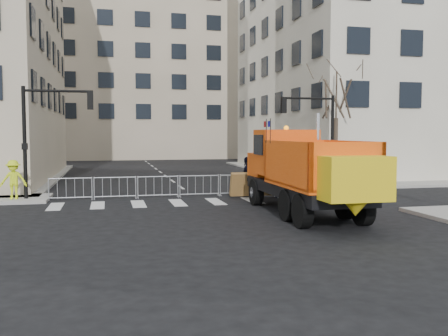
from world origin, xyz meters
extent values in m
plane|color=black|center=(0.00, 0.00, 0.00)|extent=(120.00, 120.00, 0.00)
cube|color=gray|center=(0.00, 8.50, 0.07)|extent=(64.00, 5.00, 0.15)
cube|color=tan|center=(0.00, 52.00, 12.00)|extent=(30.00, 18.00, 24.00)
cylinder|color=black|center=(-8.00, 7.50, 2.70)|extent=(0.18, 0.18, 5.40)
cylinder|color=black|center=(8.50, 9.50, 2.70)|extent=(0.18, 0.18, 5.40)
cube|color=black|center=(3.30, 1.11, 1.01)|extent=(2.53, 7.71, 0.48)
cylinder|color=black|center=(2.20, 3.89, 0.59)|extent=(0.38, 1.18, 1.17)
cylinder|color=black|center=(4.44, 3.87, 0.59)|extent=(0.38, 1.18, 1.17)
cylinder|color=black|center=(2.16, -0.27, 0.59)|extent=(0.38, 1.18, 1.17)
cylinder|color=black|center=(4.40, -0.29, 0.59)|extent=(0.38, 1.18, 1.17)
cylinder|color=black|center=(2.15, -1.66, 0.59)|extent=(0.38, 1.18, 1.17)
cylinder|color=black|center=(4.39, -1.68, 0.59)|extent=(0.38, 1.18, 1.17)
cube|color=#F4520D|center=(3.33, 4.52, 1.76)|extent=(2.26, 1.73, 1.07)
cube|color=#F4520D|center=(3.31, 3.14, 2.40)|extent=(2.47, 1.73, 1.92)
cylinder|color=silver|center=(4.43, 2.32, 2.78)|extent=(0.15, 0.15, 2.56)
cube|color=#F4520D|center=(3.28, -0.39, 2.14)|extent=(2.71, 4.72, 1.76)
cube|color=yellow|center=(3.25, -3.27, 1.82)|extent=(2.15, 1.09, 1.39)
cube|color=brown|center=(3.35, 6.34, 0.69)|extent=(3.42, 0.65, 1.20)
imported|color=black|center=(4.14, 6.30, 1.02)|extent=(0.83, 0.63, 2.03)
imported|color=black|center=(4.35, 6.16, 0.97)|extent=(1.05, 0.87, 1.94)
imported|color=black|center=(2.66, 7.00, 1.01)|extent=(0.96, 1.28, 2.02)
imported|color=#DAF31C|center=(-8.52, 7.37, 1.06)|extent=(1.20, 0.71, 1.83)
cube|color=maroon|center=(4.47, 9.81, 0.70)|extent=(0.57, 0.54, 1.10)
camera|label=1|loc=(-4.22, -17.30, 3.22)|focal=40.00mm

